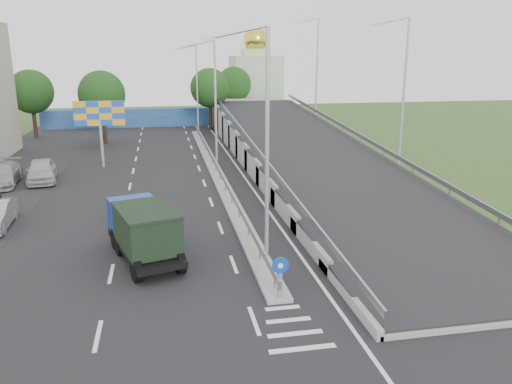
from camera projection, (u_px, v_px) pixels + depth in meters
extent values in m
plane|color=#2D4C1E|center=(294.00, 333.00, 16.83)|extent=(160.00, 160.00, 0.00)
cube|color=black|center=(180.00, 188.00, 35.24)|extent=(26.00, 90.00, 0.04)
cube|color=gray|center=(216.00, 172.00, 39.55)|extent=(1.00, 44.00, 0.20)
cube|color=gray|center=(364.00, 139.00, 41.16)|extent=(0.10, 50.00, 0.32)
cube|color=gray|center=(251.00, 143.00, 39.46)|extent=(0.10, 50.00, 0.32)
cube|color=gray|center=(216.00, 164.00, 39.38)|extent=(0.08, 44.00, 0.32)
cylinder|color=gray|center=(216.00, 167.00, 39.44)|extent=(0.09, 0.09, 0.60)
cylinder|color=black|center=(280.00, 283.00, 18.71)|extent=(0.20, 0.20, 1.20)
cylinder|color=#0C3FBF|center=(280.00, 265.00, 18.43)|extent=(0.64, 0.05, 0.64)
cylinder|color=white|center=(281.00, 266.00, 18.40)|extent=(0.20, 0.03, 0.20)
cylinder|color=#B2B5B7|center=(267.00, 149.00, 21.20)|extent=(0.18, 0.18, 10.00)
cylinder|color=#B2B5B7|center=(238.00, 32.00, 19.73)|extent=(2.57, 0.12, 0.66)
cube|color=#B2B5B7|center=(208.00, 38.00, 19.58)|extent=(0.50, 0.18, 0.12)
cylinder|color=#B2B5B7|center=(216.00, 105.00, 40.15)|extent=(0.18, 0.18, 10.00)
cylinder|color=#B2B5B7|center=(199.00, 43.00, 38.67)|extent=(2.57, 0.12, 0.66)
cube|color=#B2B5B7|center=(183.00, 47.00, 38.53)|extent=(0.50, 0.18, 0.12)
cylinder|color=#B2B5B7|center=(197.00, 89.00, 59.10)|extent=(0.18, 0.18, 10.00)
cylinder|color=#B2B5B7|center=(185.00, 47.00, 57.62)|extent=(2.57, 0.12, 0.66)
cube|color=#B2B5B7|center=(175.00, 50.00, 57.47)|extent=(0.50, 0.18, 0.12)
cube|color=navy|center=(162.00, 118.00, 65.07)|extent=(30.00, 0.50, 2.40)
cube|color=#B2CCAD|center=(256.00, 87.00, 74.29)|extent=(7.00, 7.00, 9.00)
cylinder|color=#B2CCAD|center=(256.00, 52.00, 72.97)|extent=(4.40, 4.40, 1.00)
sphere|color=gold|center=(256.00, 40.00, 72.52)|extent=(3.60, 3.60, 3.60)
cone|color=gold|center=(256.00, 26.00, 71.99)|extent=(0.30, 0.30, 1.20)
cylinder|color=#B2B5B7|center=(102.00, 144.00, 41.22)|extent=(0.24, 0.24, 4.00)
cube|color=orange|center=(99.00, 113.00, 40.55)|extent=(4.00, 0.20, 2.00)
cylinder|color=black|center=(104.00, 125.00, 52.41)|extent=(0.44, 0.44, 4.00)
sphere|color=black|center=(102.00, 94.00, 51.56)|extent=(4.80, 4.80, 4.80)
cylinder|color=black|center=(210.00, 114.00, 62.14)|extent=(0.44, 0.44, 4.00)
sphere|color=black|center=(210.00, 88.00, 61.30)|extent=(4.80, 4.80, 4.80)
cylinder|color=black|center=(35.00, 121.00, 55.70)|extent=(0.44, 0.44, 4.00)
sphere|color=black|center=(31.00, 92.00, 54.86)|extent=(4.80, 4.80, 4.80)
cylinder|color=black|center=(234.00, 108.00, 69.49)|extent=(0.44, 0.44, 4.00)
sphere|color=black|center=(234.00, 84.00, 68.65)|extent=(4.80, 4.80, 4.80)
cylinder|color=black|center=(116.00, 239.00, 24.01)|extent=(0.59, 1.07, 1.02)
cylinder|color=black|center=(154.00, 233.00, 24.82)|extent=(0.59, 1.07, 1.02)
cylinder|color=black|center=(120.00, 245.00, 23.29)|extent=(0.59, 1.07, 1.02)
cylinder|color=black|center=(158.00, 238.00, 24.10)|extent=(0.59, 1.07, 1.02)
cylinder|color=black|center=(137.00, 270.00, 20.51)|extent=(0.59, 1.07, 1.02)
cylinder|color=black|center=(180.00, 262.00, 21.31)|extent=(0.59, 1.07, 1.02)
cube|color=black|center=(145.00, 246.00, 22.70)|extent=(3.64, 6.11, 0.28)
cube|color=navy|center=(132.00, 214.00, 24.33)|extent=(2.46, 2.01, 1.57)
cube|color=black|center=(128.00, 202.00, 24.83)|extent=(1.71, 0.54, 0.65)
cube|color=black|center=(130.00, 228.00, 25.27)|extent=(2.08, 0.72, 0.46)
cube|color=black|center=(147.00, 229.00, 21.96)|extent=(3.11, 4.00, 1.67)
cube|color=black|center=(146.00, 210.00, 21.72)|extent=(3.23, 4.11, 0.11)
imported|color=#94999C|center=(2.00, 174.00, 35.86)|extent=(2.71, 5.65, 1.59)
imported|color=#A9A8A4|center=(42.00, 171.00, 36.79)|extent=(2.74, 5.19, 1.68)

